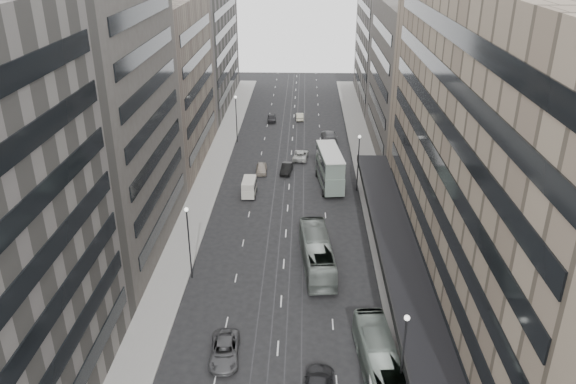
# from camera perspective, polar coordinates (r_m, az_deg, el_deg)

# --- Properties ---
(ground) EXTENTS (220.00, 220.00, 0.00)m
(ground) POSITION_cam_1_polar(r_m,az_deg,el_deg) (50.78, -1.09, -16.31)
(ground) COLOR black
(ground) RESTS_ON ground
(sidewalk_right) EXTENTS (4.00, 125.00, 0.15)m
(sidewalk_right) POSITION_cam_1_polar(r_m,az_deg,el_deg) (83.33, 8.42, 0.90)
(sidewalk_right) COLOR gray
(sidewalk_right) RESTS_ON ground
(sidewalk_left) EXTENTS (4.00, 125.00, 0.15)m
(sidewalk_left) POSITION_cam_1_polar(r_m,az_deg,el_deg) (83.93, -8.08, 1.10)
(sidewalk_left) COLOR gray
(sidewalk_left) RESTS_ON ground
(department_store) EXTENTS (19.20, 60.00, 30.00)m
(department_store) POSITION_cam_1_polar(r_m,az_deg,el_deg) (53.42, 22.89, 2.56)
(department_store) COLOR gray
(department_store) RESTS_ON ground
(building_right_mid) EXTENTS (15.00, 28.00, 24.00)m
(building_right_mid) POSITION_cam_1_polar(r_m,az_deg,el_deg) (94.76, 13.76, 11.00)
(building_right_mid) COLOR #47433E
(building_right_mid) RESTS_ON ground
(building_right_far) EXTENTS (15.00, 32.00, 28.00)m
(building_right_far) POSITION_cam_1_polar(r_m,az_deg,el_deg) (123.35, 11.16, 15.24)
(building_right_far) COLOR #65615B
(building_right_far) RESTS_ON ground
(building_left_b) EXTENTS (15.00, 26.00, 34.00)m
(building_left_b) POSITION_cam_1_polar(r_m,az_deg,el_deg) (64.05, -20.17, 8.43)
(building_left_b) COLOR #47433E
(building_left_b) RESTS_ON ground
(building_left_c) EXTENTS (15.00, 28.00, 25.00)m
(building_left_c) POSITION_cam_1_polar(r_m,az_deg,el_deg) (89.95, -13.76, 10.62)
(building_left_c) COLOR gray
(building_left_c) RESTS_ON ground
(building_left_d) EXTENTS (15.00, 38.00, 28.00)m
(building_left_d) POSITION_cam_1_polar(r_m,az_deg,el_deg) (121.16, -9.86, 15.18)
(building_left_d) COLOR #65615B
(building_left_d) RESTS_ON ground
(lamp_right_near) EXTENTS (0.44, 0.44, 8.32)m
(lamp_right_near) POSITION_cam_1_polar(r_m,az_deg,el_deg) (44.22, 11.66, -15.40)
(lamp_right_near) COLOR #262628
(lamp_right_near) RESTS_ON ground
(lamp_right_far) EXTENTS (0.44, 0.44, 8.32)m
(lamp_right_far) POSITION_cam_1_polar(r_m,az_deg,el_deg) (78.84, 7.17, 3.61)
(lamp_right_far) COLOR #262628
(lamp_right_far) RESTS_ON ground
(lamp_left_near) EXTENTS (0.44, 0.44, 8.32)m
(lamp_left_near) POSITION_cam_1_polar(r_m,az_deg,el_deg) (58.79, -10.08, -4.29)
(lamp_left_near) COLOR #262628
(lamp_left_near) RESTS_ON ground
(lamp_left_far) EXTENTS (0.44, 0.44, 8.32)m
(lamp_left_far) POSITION_cam_1_polar(r_m,az_deg,el_deg) (98.12, -5.29, 7.94)
(lamp_left_far) COLOR #262628
(lamp_left_far) RESTS_ON ground
(bus_near) EXTENTS (3.61, 11.58, 3.17)m
(bus_near) POSITION_cam_1_polar(r_m,az_deg,el_deg) (48.42, 9.31, -16.65)
(bus_near) COLOR gray
(bus_near) RESTS_ON ground
(bus_far) EXTENTS (3.99, 12.55, 3.44)m
(bus_far) POSITION_cam_1_polar(r_m,az_deg,el_deg) (61.62, 2.95, -6.19)
(bus_far) COLOR gray
(bus_far) RESTS_ON ground
(double_decker) EXTENTS (3.99, 10.14, 5.41)m
(double_decker) POSITION_cam_1_polar(r_m,az_deg,el_deg) (80.71, 4.27, 2.50)
(double_decker) COLOR slate
(double_decker) RESTS_ON ground
(panel_van) EXTENTS (1.99, 3.95, 2.47)m
(panel_van) POSITION_cam_1_polar(r_m,az_deg,el_deg) (78.22, -3.97, 0.52)
(panel_van) COLOR beige
(panel_van) RESTS_ON ground
(sedan_2) EXTENTS (2.77, 5.41, 1.46)m
(sedan_2) POSITION_cam_1_polar(r_m,az_deg,el_deg) (50.43, -6.46, -15.75)
(sedan_2) COLOR #4D4D4F
(sedan_2) RESTS_ON ground
(sedan_4) EXTENTS (1.78, 4.09, 1.37)m
(sedan_4) POSITION_cam_1_polar(r_m,az_deg,el_deg) (86.09, -2.72, 2.39)
(sedan_4) COLOR #A59889
(sedan_4) RESTS_ON ground
(sedan_5) EXTENTS (2.00, 4.45, 1.42)m
(sedan_5) POSITION_cam_1_polar(r_m,az_deg,el_deg) (86.00, -0.14, 2.42)
(sedan_5) COLOR black
(sedan_5) RESTS_ON ground
(sedan_6) EXTENTS (2.73, 5.07, 1.35)m
(sedan_6) POSITION_cam_1_polar(r_m,az_deg,el_deg) (91.47, 1.29, 3.78)
(sedan_6) COLOR #B5B5B0
(sedan_6) RESTS_ON ground
(sedan_7) EXTENTS (2.97, 6.00, 1.68)m
(sedan_7) POSITION_cam_1_polar(r_m,az_deg,el_deg) (100.39, 4.20, 5.75)
(sedan_7) COLOR #5C5C5E
(sedan_7) RESTS_ON ground
(sedan_8) EXTENTS (1.88, 4.10, 1.36)m
(sedan_8) POSITION_cam_1_polar(r_m,az_deg,el_deg) (110.54, -1.67, 7.52)
(sedan_8) COLOR black
(sedan_8) RESTS_ON ground
(sedan_9) EXTENTS (1.55, 4.14, 1.35)m
(sedan_9) POSITION_cam_1_polar(r_m,az_deg,el_deg) (111.70, 1.21, 7.70)
(sedan_9) COLOR #BFB89E
(sedan_9) RESTS_ON ground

